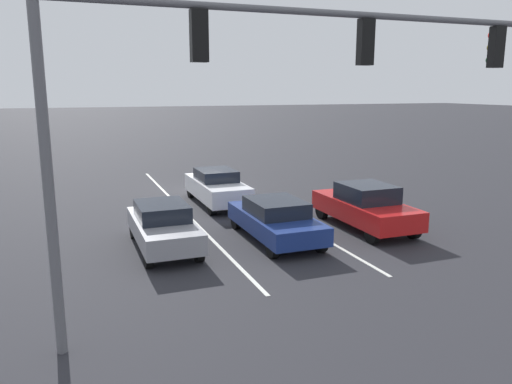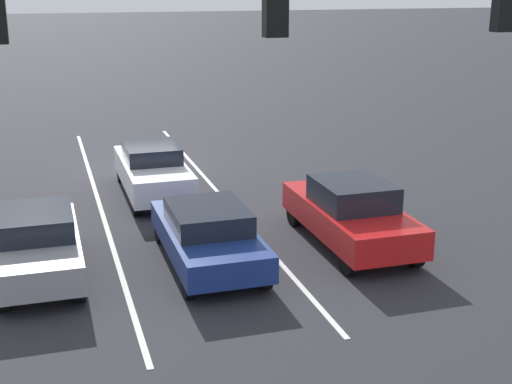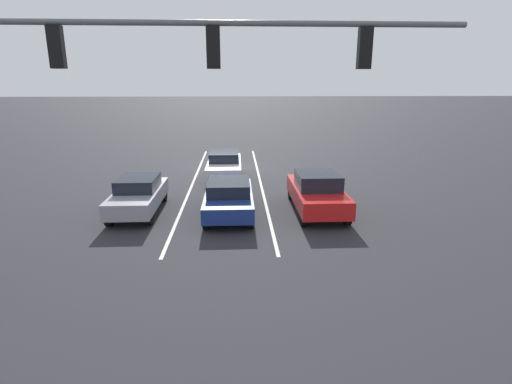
% 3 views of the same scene
% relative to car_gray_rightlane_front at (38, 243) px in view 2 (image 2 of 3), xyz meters
% --- Properties ---
extents(ground_plane, '(240.00, 240.00, 0.00)m').
position_rel_car_gray_rightlane_front_xyz_m(ground_plane, '(-3.43, -8.38, -0.75)').
color(ground_plane, '#28282D').
extents(lane_stripe_left_divider, '(0.12, 18.98, 0.01)m').
position_rel_car_gray_rightlane_front_xyz_m(lane_stripe_left_divider, '(-5.19, -4.89, -0.74)').
color(lane_stripe_left_divider, silver).
rests_on(lane_stripe_left_divider, ground_plane).
extents(lane_stripe_center_divider, '(0.12, 18.98, 0.01)m').
position_rel_car_gray_rightlane_front_xyz_m(lane_stripe_center_divider, '(-1.66, -4.89, -0.74)').
color(lane_stripe_center_divider, silver).
rests_on(lane_stripe_center_divider, ground_plane).
extents(car_gray_rightlane_front, '(1.70, 4.25, 1.43)m').
position_rel_car_gray_rightlane_front_xyz_m(car_gray_rightlane_front, '(0.00, 0.00, 0.00)').
color(car_gray_rightlane_front, gray).
rests_on(car_gray_rightlane_front, ground_plane).
extents(car_red_leftlane_front, '(1.86, 4.59, 1.61)m').
position_rel_car_gray_rightlane_front_xyz_m(car_red_leftlane_front, '(-7.19, 0.23, 0.06)').
color(car_red_leftlane_front, red).
rests_on(car_red_leftlane_front, ground_plane).
extents(car_navy_midlane_front, '(1.85, 4.49, 1.37)m').
position_rel_car_gray_rightlane_front_xyz_m(car_navy_midlane_front, '(-3.63, 0.40, -0.03)').
color(car_navy_midlane_front, navy).
rests_on(car_navy_midlane_front, ground_plane).
extents(car_white_midlane_second, '(1.74, 4.65, 1.51)m').
position_rel_car_gray_rightlane_front_xyz_m(car_white_midlane_second, '(-3.30, -5.28, 0.03)').
color(car_white_midlane_second, silver).
rests_on(car_white_midlane_second, ground_plane).
extents(traffic_signal_gantry, '(12.57, 0.37, 6.98)m').
position_rel_car_gray_rightlane_front_xyz_m(traffic_signal_gantry, '(-1.13, 5.59, 4.47)').
color(traffic_signal_gantry, slate).
rests_on(traffic_signal_gantry, ground_plane).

